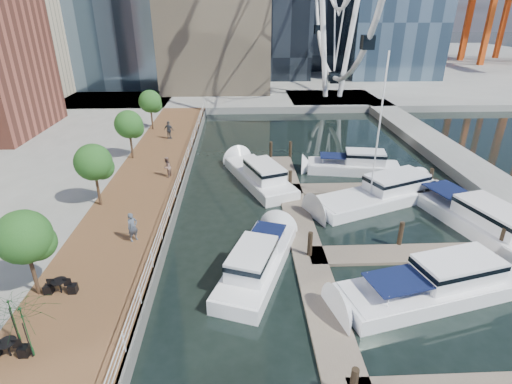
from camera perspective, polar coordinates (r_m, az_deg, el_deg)
name	(u,v)px	position (r m, az deg, el deg)	size (l,w,h in m)	color
ground	(271,364)	(18.88, 2.13, -23.33)	(520.00, 520.00, 0.00)	black
boardwalk	(138,204)	(31.68, -16.51, -1.64)	(6.00, 60.00, 1.00)	brown
seawall	(178,203)	(31.08, -11.14, -1.57)	(0.25, 60.00, 1.00)	#595954
land_far	(242,62)	(115.36, -1.98, 18.02)	(200.00, 114.00, 1.00)	gray
breakwater	(474,173)	(41.14, 28.72, 2.39)	(4.00, 60.00, 1.00)	gray
pier	(332,100)	(67.69, 10.80, 12.80)	(14.00, 12.00, 1.00)	gray
railing	(175,191)	(30.66, -11.48, 0.14)	(0.10, 60.00, 1.05)	white
floating_docks	(379,233)	(27.85, 17.14, -5.58)	(16.00, 34.00, 2.60)	#6D6051
street_trees	(93,162)	(30.08, -22.23, 3.95)	(2.60, 42.60, 4.60)	#3F2B1C
yacht_foreground	(432,296)	(24.05, 23.84, -13.46)	(3.07, 11.47, 2.15)	white
pedestrian_near	(133,227)	(25.51, -17.22, -4.82)	(0.68, 0.45, 1.86)	#47515F
pedestrian_mid	(167,167)	(34.48, -12.61, 3.48)	(0.85, 0.66, 1.75)	#82635A
pedestrian_far	(169,130)	(44.97, -12.33, 8.64)	(1.15, 0.48, 1.96)	#353942
moored_yachts	(374,212)	(31.61, 16.57, -2.73)	(21.85, 37.43, 11.50)	white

